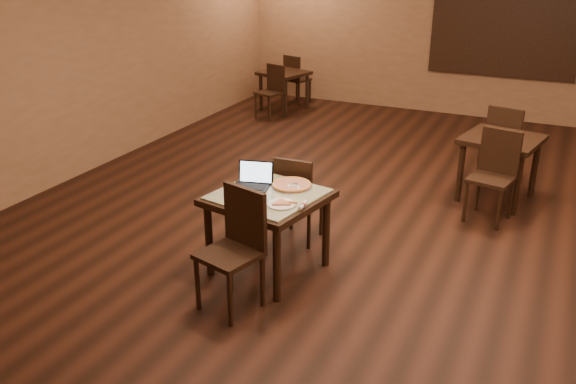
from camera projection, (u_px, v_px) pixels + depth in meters
The scene contains 20 objects.
ground at pixel (377, 228), 6.46m from camera, with size 10.00×10.00×0.00m, color black.
wall_back at pixel (473, 27), 10.07m from camera, with size 8.00×0.02×3.00m, color #8B6347.
wall_left at pixel (70, 57), 7.46m from camera, with size 0.02×10.00×3.00m, color #8B6347.
mural at pixel (505, 26), 9.82m from camera, with size 2.34×0.05×1.64m.
tiled_table at pixel (268, 204), 5.41m from camera, with size 1.07×1.07×0.76m.
chair_main_near at pixel (236, 242), 4.92m from camera, with size 0.54×0.54×1.01m.
chair_main_far at pixel (297, 195), 5.99m from camera, with size 0.40×0.40×0.91m.
laptop at pixel (253, 180), 5.51m from camera, with size 0.37×0.32×0.22m.
plate at pixel (282, 204), 5.13m from camera, with size 0.25×0.25×0.01m, color white.
pizza_slice at pixel (282, 203), 5.13m from camera, with size 0.18×0.18×0.02m, color beige, non-canonical shape.
pizza_pan at pixel (292, 186), 5.53m from camera, with size 0.38×0.38×0.01m, color silver.
pizza_whole at pixel (292, 184), 5.52m from camera, with size 0.36×0.36×0.03m.
spatula at pixel (293, 185), 5.49m from camera, with size 0.09×0.22×0.01m, color silver.
napkin_roll at pixel (303, 205), 5.09m from camera, with size 0.04×0.16×0.04m.
other_table_a at pixel (501, 148), 6.97m from camera, with size 0.96×0.96×0.76m.
other_table_a_chair_near at pixel (495, 170), 6.51m from camera, with size 0.50×0.50×0.98m.
other_table_a_chair_far at pixel (505, 140), 7.49m from camera, with size 0.50×0.50×0.98m.
other_table_b at pixel (284, 78), 10.77m from camera, with size 0.90×0.90×0.69m.
other_table_b_chair_near at pixel (272, 88), 10.35m from camera, with size 0.47×0.47×0.89m.
other_table_b_chair_far at pixel (295, 76), 11.24m from camera, with size 0.47×0.47×0.89m.
Camera 1 is at (1.61, -5.68, 2.84)m, focal length 38.00 mm.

